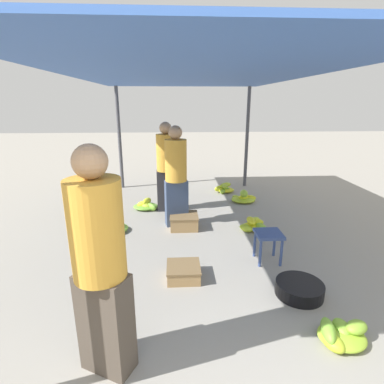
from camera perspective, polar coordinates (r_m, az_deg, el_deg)
canopy_post_back_left at (r=7.40m, az=-13.64°, el=9.79°), size 0.08×0.08×2.38m
canopy_post_back_right at (r=7.50m, az=10.43°, el=10.07°), size 0.08×0.08×2.38m
canopy_tarp at (r=4.47m, az=-0.39°, el=21.56°), size 3.46×5.99×0.04m
vendor_foreground at (r=2.29m, az=-17.12°, el=-12.88°), size 0.51×0.51×1.78m
stool at (r=4.07m, az=14.35°, el=-8.51°), size 0.34×0.34×0.41m
basin_black at (r=3.63m, az=19.77°, el=-16.97°), size 0.51×0.51×0.15m
banana_pile_left_0 at (r=5.09m, az=-15.42°, el=-6.59°), size 0.57×0.50×0.17m
banana_pile_left_1 at (r=5.99m, az=-8.78°, el=-2.56°), size 0.49×0.47×0.20m
banana_pile_right_0 at (r=6.43m, az=9.80°, el=-1.13°), size 0.54×0.49×0.27m
banana_pile_right_1 at (r=5.07m, az=11.67°, el=-6.19°), size 0.47×0.45×0.22m
banana_pile_right_2 at (r=3.19m, az=26.34°, el=-23.13°), size 0.48×0.39×0.18m
banana_pile_right_3 at (r=7.05m, az=6.10°, el=0.67°), size 0.50×0.44×0.22m
crate_near at (r=5.04m, az=-1.54°, el=-5.57°), size 0.47×0.47×0.23m
crate_mid at (r=3.70m, az=-1.63°, el=-14.93°), size 0.40×0.40×0.17m
shopper_walking_mid at (r=5.68m, az=-4.91°, el=4.98°), size 0.39×0.38×1.69m
shopper_walking_far at (r=4.95m, az=-3.06°, el=3.20°), size 0.42×0.42×1.68m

